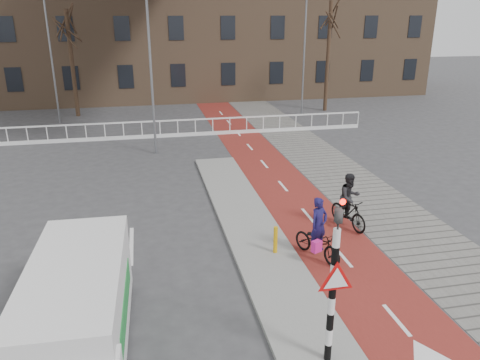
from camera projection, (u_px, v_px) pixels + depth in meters
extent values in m
plane|color=#38383A|center=(319.00, 303.00, 11.37)|extent=(120.00, 120.00, 0.00)
cube|color=maroon|center=(270.00, 171.00, 20.87)|extent=(2.50, 60.00, 0.01)
cube|color=slate|center=(329.00, 167.00, 21.41)|extent=(3.00, 60.00, 0.01)
cube|color=gray|center=(253.00, 232.00, 14.90)|extent=(1.80, 16.00, 0.12)
cylinder|color=black|center=(332.00, 297.00, 8.88)|extent=(0.14, 0.14, 2.88)
imported|color=black|center=(339.00, 208.00, 8.26)|extent=(0.13, 0.16, 0.80)
cylinder|color=#FF0C05|center=(343.00, 202.00, 8.07)|extent=(0.11, 0.02, 0.11)
cylinder|color=#D39B0B|center=(275.00, 240.00, 13.41)|extent=(0.12, 0.12, 0.80)
imported|color=black|center=(318.00, 243.00, 13.33)|extent=(1.28, 1.84, 0.92)
imported|color=#181347|center=(319.00, 225.00, 13.13)|extent=(0.69, 0.59, 1.60)
cube|color=#CF1D84|center=(317.00, 246.00, 12.76)|extent=(0.31, 0.27, 0.32)
imported|color=black|center=(348.00, 213.00, 15.23)|extent=(0.92, 1.77, 1.02)
imported|color=black|center=(349.00, 197.00, 15.05)|extent=(0.91, 0.79, 1.61)
cube|color=silver|center=(78.00, 305.00, 9.49)|extent=(1.98, 4.65, 1.84)
cube|color=#1B7F32|center=(30.00, 315.00, 9.35)|extent=(0.11, 2.94, 0.55)
cube|color=#1B7F32|center=(126.00, 304.00, 9.71)|extent=(0.11, 2.94, 0.55)
cube|color=black|center=(62.00, 354.00, 7.56)|extent=(1.66, 0.10, 0.90)
cylinder|color=black|center=(57.00, 297.00, 11.06)|extent=(0.25, 0.65, 0.64)
cylinder|color=black|center=(125.00, 290.00, 11.32)|extent=(0.25, 0.65, 0.64)
cube|color=silver|center=(123.00, 123.00, 25.74)|extent=(28.00, 0.08, 0.08)
cube|color=silver|center=(124.00, 138.00, 26.03)|extent=(28.00, 0.10, 0.20)
cube|color=#7F6047|center=(147.00, 21.00, 38.24)|extent=(46.00, 10.00, 12.00)
cylinder|color=#302015|center=(72.00, 64.00, 30.83)|extent=(0.27, 0.27, 6.90)
cylinder|color=#302015|center=(328.00, 58.00, 32.53)|extent=(0.26, 0.26, 7.44)
cylinder|color=slate|center=(151.00, 70.00, 22.06)|extent=(0.12, 0.12, 8.25)
cylinder|color=slate|center=(51.00, 53.00, 28.58)|extent=(0.12, 0.12, 8.65)
cylinder|color=slate|center=(304.00, 57.00, 31.01)|extent=(0.12, 0.12, 7.75)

